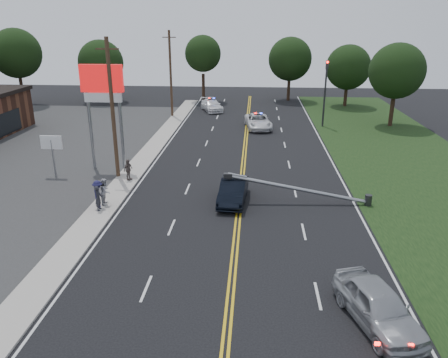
# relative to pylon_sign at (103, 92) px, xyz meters

# --- Properties ---
(ground) EXTENTS (120.00, 120.00, 0.00)m
(ground) POSITION_rel_pylon_sign_xyz_m (10.50, -14.00, -6.00)
(ground) COLOR black
(ground) RESTS_ON ground
(sidewalk) EXTENTS (1.80, 70.00, 0.12)m
(sidewalk) POSITION_rel_pylon_sign_xyz_m (2.10, -4.00, -5.94)
(sidewalk) COLOR #AAA399
(sidewalk) RESTS_ON ground
(grass_verge) EXTENTS (12.00, 80.00, 0.01)m
(grass_verge) POSITION_rel_pylon_sign_xyz_m (24.00, -4.00, -5.99)
(grass_verge) COLOR black
(grass_verge) RESTS_ON ground
(centerline_yellow) EXTENTS (0.36, 80.00, 0.00)m
(centerline_yellow) POSITION_rel_pylon_sign_xyz_m (10.50, -4.00, -5.99)
(centerline_yellow) COLOR gold
(centerline_yellow) RESTS_ON ground
(pylon_sign) EXTENTS (3.20, 0.35, 8.00)m
(pylon_sign) POSITION_rel_pylon_sign_xyz_m (0.00, 0.00, 0.00)
(pylon_sign) COLOR gray
(pylon_sign) RESTS_ON ground
(small_sign) EXTENTS (1.60, 0.14, 3.10)m
(small_sign) POSITION_rel_pylon_sign_xyz_m (-3.50, -2.00, -3.66)
(small_sign) COLOR gray
(small_sign) RESTS_ON ground
(traffic_signal) EXTENTS (0.28, 0.41, 7.05)m
(traffic_signal) POSITION_rel_pylon_sign_xyz_m (18.80, 16.00, -1.79)
(traffic_signal) COLOR #2D2D30
(traffic_signal) RESTS_ON ground
(fallen_streetlight) EXTENTS (9.36, 0.44, 1.91)m
(fallen_streetlight) POSITION_rel_pylon_sign_xyz_m (14.69, -6.00, -5.08)
(fallen_streetlight) COLOR #2D2D30
(fallen_streetlight) RESTS_ON ground
(utility_pole_mid) EXTENTS (1.60, 0.28, 10.00)m
(utility_pole_mid) POSITION_rel_pylon_sign_xyz_m (1.30, -2.00, -0.91)
(utility_pole_mid) COLOR #382619
(utility_pole_mid) RESTS_ON ground
(utility_pole_far) EXTENTS (1.60, 0.28, 10.00)m
(utility_pole_far) POSITION_rel_pylon_sign_xyz_m (1.30, 20.00, -0.91)
(utility_pole_far) COLOR #382619
(utility_pole_far) RESTS_ON ground
(tree_4) EXTENTS (6.49, 6.49, 10.17)m
(tree_4) POSITION_rel_pylon_sign_xyz_m (-20.49, 26.01, 0.91)
(tree_4) COLOR black
(tree_4) RESTS_ON ground
(tree_5) EXTENTS (6.25, 6.25, 8.59)m
(tree_5) POSITION_rel_pylon_sign_xyz_m (-10.47, 29.80, -0.55)
(tree_5) COLOR black
(tree_5) RESTS_ON ground
(tree_6) EXTENTS (5.05, 5.05, 9.19)m
(tree_6) POSITION_rel_pylon_sign_xyz_m (3.84, 31.06, 0.64)
(tree_6) COLOR black
(tree_6) RESTS_ON ground
(tree_7) EXTENTS (6.11, 6.11, 8.92)m
(tree_7) POSITION_rel_pylon_sign_xyz_m (16.12, 32.62, -0.14)
(tree_7) COLOR black
(tree_7) RESTS_ON ground
(tree_8) EXTENTS (5.90, 5.90, 8.11)m
(tree_8) POSITION_rel_pylon_sign_xyz_m (23.58, 28.73, -0.85)
(tree_8) COLOR black
(tree_8) RESTS_ON ground
(tree_9) EXTENTS (5.87, 5.87, 8.89)m
(tree_9) POSITION_rel_pylon_sign_xyz_m (26.33, 16.86, -0.06)
(tree_9) COLOR black
(tree_9) RESTS_ON ground
(crashed_sedan) EXTENTS (1.88, 4.65, 1.50)m
(crashed_sedan) POSITION_rel_pylon_sign_xyz_m (10.07, -5.99, -5.25)
(crashed_sedan) COLOR black
(crashed_sedan) RESTS_ON ground
(waiting_sedan) EXTENTS (3.15, 4.98, 1.58)m
(waiting_sedan) POSITION_rel_pylon_sign_xyz_m (16.19, -17.64, -5.21)
(waiting_sedan) COLOR #A0A3A8
(waiting_sedan) RESTS_ON ground
(emergency_a) EXTENTS (3.23, 5.74, 1.51)m
(emergency_a) POSITION_rel_pylon_sign_xyz_m (11.69, 14.57, -5.24)
(emergency_a) COLOR silver
(emergency_a) RESTS_ON ground
(emergency_b) EXTENTS (3.69, 5.41, 1.45)m
(emergency_b) POSITION_rel_pylon_sign_xyz_m (5.73, 23.86, -5.27)
(emergency_b) COLOR silver
(emergency_b) RESTS_ON ground
(bystander_a) EXTENTS (0.41, 0.59, 1.54)m
(bystander_a) POSITION_rel_pylon_sign_xyz_m (2.01, -8.17, -5.10)
(bystander_a) COLOR #23242A
(bystander_a) RESTS_ON sidewalk
(bystander_b) EXTENTS (0.66, 0.84, 1.68)m
(bystander_b) POSITION_rel_pylon_sign_xyz_m (2.13, -7.19, -5.04)
(bystander_b) COLOR #A8A7AC
(bystander_b) RESTS_ON sidewalk
(bystander_c) EXTENTS (1.03, 1.27, 1.71)m
(bystander_c) POSITION_rel_pylon_sign_xyz_m (1.85, -7.70, -5.02)
(bystander_c) COLOR #1B1A42
(bystander_c) RESTS_ON sidewalk
(bystander_d) EXTENTS (0.69, 0.98, 1.55)m
(bystander_d) POSITION_rel_pylon_sign_xyz_m (2.33, -2.78, -5.10)
(bystander_d) COLOR #574A45
(bystander_d) RESTS_ON sidewalk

